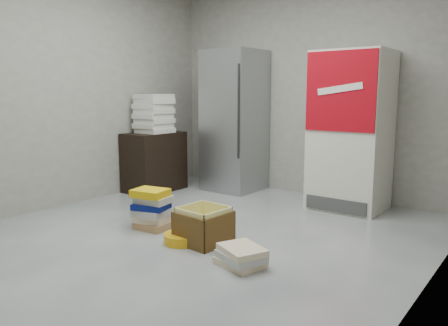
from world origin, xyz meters
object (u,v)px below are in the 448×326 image
Objects in this scene: steel_fridge at (235,121)px; phonebook_stack_main at (152,209)px; coke_cooler at (351,131)px; cardboard_box at (204,228)px; wood_shelf at (154,162)px.

steel_fridge is 4.72× the size of phonebook_stack_main.
phonebook_stack_main is (-1.23, -1.96, -0.70)m from coke_cooler.
cardboard_box is (0.68, -0.01, -0.07)m from phonebook_stack_main.
wood_shelf is 1.99× the size of phonebook_stack_main.
steel_fridge is 1.06× the size of coke_cooler.
coke_cooler is 2.18m from cardboard_box.
wood_shelf is at bearing -138.69° from steel_fridge.
wood_shelf is (-2.48, -0.72, -0.50)m from coke_cooler.
steel_fridge is at bearing 122.80° from cardboard_box.
phonebook_stack_main is at bearing -177.03° from cardboard_box.
cardboard_box is at bearing -61.01° from steel_fridge.
coke_cooler is at bearing 46.90° from phonebook_stack_main.
cardboard_box is (1.09, -1.97, -0.81)m from steel_fridge.
steel_fridge is 2.40m from cardboard_box.
phonebook_stack_main is (1.25, -1.23, -0.20)m from wood_shelf.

